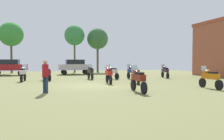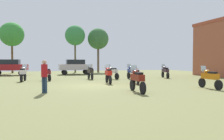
{
  "view_description": "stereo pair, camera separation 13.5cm",
  "coord_description": "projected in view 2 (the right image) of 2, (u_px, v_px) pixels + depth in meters",
  "views": [
    {
      "loc": [
        -3.44,
        -15.7,
        1.75
      ],
      "look_at": [
        2.96,
        5.33,
        0.92
      ],
      "focal_mm": 35.82,
      "sensor_mm": 36.0,
      "label": 1
    },
    {
      "loc": [
        -3.31,
        -15.74,
        1.75
      ],
      "look_at": [
        2.96,
        5.33,
        0.92
      ],
      "focal_mm": 35.82,
      "sensor_mm": 36.0,
      "label": 2
    }
  ],
  "objects": [
    {
      "name": "motorcycle_6",
      "position": [
        47.0,
        73.0,
        20.35
      ],
      "size": [
        0.83,
        2.02,
        1.44
      ],
      "rotation": [
        0.0,
        0.0,
        0.31
      ],
      "color": "black",
      "rests_on": "ground"
    },
    {
      "name": "car_1",
      "position": [
        75.0,
        66.0,
        29.96
      ],
      "size": [
        4.34,
        1.9,
        2.0
      ],
      "rotation": [
        0.0,
        0.0,
        1.59
      ],
      "color": "black",
      "rests_on": "ground"
    },
    {
      "name": "motorcycle_11",
      "position": [
        90.0,
        72.0,
        21.94
      ],
      "size": [
        0.62,
        2.18,
        1.47
      ],
      "rotation": [
        0.0,
        0.0,
        0.02
      ],
      "color": "black",
      "rests_on": "ground"
    },
    {
      "name": "motorcycle_1",
      "position": [
        137.0,
        79.0,
        12.61
      ],
      "size": [
        0.62,
        2.27,
        1.5
      ],
      "rotation": [
        0.0,
        0.0,
        -0.03
      ],
      "color": "black",
      "rests_on": "ground"
    },
    {
      "name": "motorcycle_4",
      "position": [
        136.0,
        75.0,
        17.43
      ],
      "size": [
        0.73,
        2.12,
        1.45
      ],
      "rotation": [
        0.0,
        0.0,
        -0.21
      ],
      "color": "black",
      "rests_on": "ground"
    },
    {
      "name": "ground_plane",
      "position": [
        94.0,
        86.0,
        16.09
      ],
      "size": [
        44.0,
        52.0,
        0.02
      ],
      "color": "olive"
    },
    {
      "name": "person_1",
      "position": [
        44.0,
        74.0,
        12.23
      ],
      "size": [
        0.47,
        0.47,
        1.83
      ],
      "rotation": [
        0.0,
        0.0,
        5.66
      ],
      "color": "#20334C",
      "rests_on": "ground"
    },
    {
      "name": "motorcycle_8",
      "position": [
        112.0,
        72.0,
        22.12
      ],
      "size": [
        0.8,
        2.15,
        1.46
      ],
      "rotation": [
        0.0,
        0.0,
        0.27
      ],
      "color": "black",
      "rests_on": "ground"
    },
    {
      "name": "tree_3",
      "position": [
        98.0,
        39.0,
        36.9
      ],
      "size": [
        3.46,
        3.46,
        7.23
      ],
      "color": "brown",
      "rests_on": "ground"
    },
    {
      "name": "motorcycle_5",
      "position": [
        165.0,
        71.0,
        23.58
      ],
      "size": [
        0.71,
        2.17,
        1.46
      ],
      "rotation": [
        0.0,
        0.0,
        -0.19
      ],
      "color": "black",
      "rests_on": "ground"
    },
    {
      "name": "tree_2",
      "position": [
        75.0,
        36.0,
        35.45
      ],
      "size": [
        3.18,
        3.18,
        7.49
      ],
      "color": "brown",
      "rests_on": "ground"
    },
    {
      "name": "motorcycle_3",
      "position": [
        108.0,
        74.0,
        17.68
      ],
      "size": [
        0.62,
        2.14,
        1.5
      ],
      "rotation": [
        0.0,
        0.0,
        -0.08
      ],
      "color": "black",
      "rests_on": "ground"
    },
    {
      "name": "motorcycle_2",
      "position": [
        23.0,
        73.0,
        19.52
      ],
      "size": [
        0.62,
        2.11,
        1.48
      ],
      "rotation": [
        0.0,
        0.0,
        -0.11
      ],
      "color": "black",
      "rests_on": "ground"
    },
    {
      "name": "motorcycle_12",
      "position": [
        210.0,
        77.0,
        14.25
      ],
      "size": [
        0.62,
        2.18,
        1.46
      ],
      "rotation": [
        0.0,
        0.0,
        -0.04
      ],
      "color": "black",
      "rests_on": "ground"
    },
    {
      "name": "tree_4",
      "position": [
        12.0,
        35.0,
        33.03
      ],
      "size": [
        3.53,
        3.53,
        7.54
      ],
      "color": "brown",
      "rests_on": "ground"
    },
    {
      "name": "car_3",
      "position": [
        10.0,
        66.0,
        28.15
      ],
      "size": [
        4.4,
        2.06,
        2.0
      ],
      "rotation": [
        0.0,
        0.0,
        1.51
      ],
      "color": "black",
      "rests_on": "ground"
    },
    {
      "name": "motorcycle_7",
      "position": [
        131.0,
        72.0,
        21.7
      ],
      "size": [
        0.62,
        2.28,
        1.49
      ],
      "rotation": [
        0.0,
        0.0,
        -0.01
      ],
      "color": "black",
      "rests_on": "ground"
    }
  ]
}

